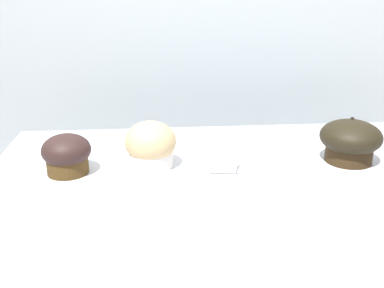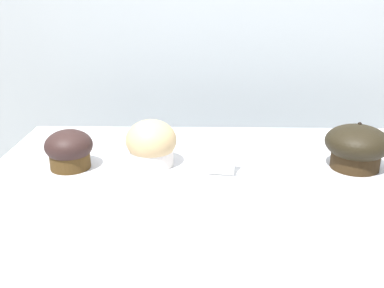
% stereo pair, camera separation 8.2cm
% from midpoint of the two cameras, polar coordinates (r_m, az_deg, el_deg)
% --- Properties ---
extents(wall_back, '(3.20, 0.10, 1.80)m').
position_cam_midpoint_polar(wall_back, '(1.35, 7.51, 4.66)').
color(wall_back, '#A8B2B7').
rests_on(wall_back, ground).
extents(muffin_front_center, '(0.10, 0.10, 0.09)m').
position_cam_midpoint_polar(muffin_front_center, '(0.84, -2.39, -0.07)').
color(muffin_front_center, silver).
rests_on(muffin_front_center, display_counter).
extents(muffin_back_left, '(0.09, 0.09, 0.07)m').
position_cam_midpoint_polar(muffin_back_left, '(0.84, -12.67, -0.72)').
color(muffin_back_left, '#432F14').
rests_on(muffin_back_left, display_counter).
extents(muffin_back_right, '(0.12, 0.12, 0.08)m').
position_cam_midpoint_polar(muffin_back_right, '(0.89, 22.73, -0.33)').
color(muffin_back_right, '#2F2111').
rests_on(muffin_back_right, display_counter).
extents(price_card, '(0.06, 0.05, 0.06)m').
position_cam_midpoint_polar(price_card, '(0.80, 6.60, -1.95)').
color(price_card, white).
rests_on(price_card, display_counter).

